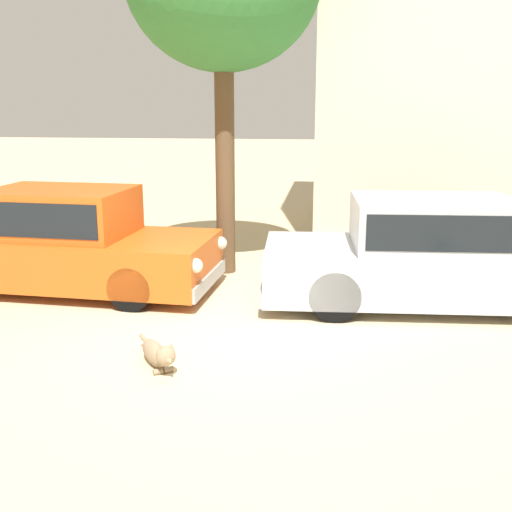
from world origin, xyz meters
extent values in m
plane|color=#CCB78E|center=(0.00, 0.00, 0.00)|extent=(80.00, 80.00, 0.00)
cube|color=#D15619|center=(-2.69, 1.42, 0.49)|extent=(4.47, 2.00, 0.68)
cube|color=#D15619|center=(-2.73, 1.42, 1.17)|extent=(2.10, 1.61, 0.68)
cube|color=black|center=(-2.73, 1.42, 1.18)|extent=(1.94, 1.62, 0.47)
cube|color=#999BA0|center=(-0.53, 1.28, 0.26)|extent=(0.23, 1.70, 0.20)
sphere|color=silver|center=(-0.46, 1.96, 0.64)|extent=(0.20, 0.20, 0.20)
sphere|color=silver|center=(-0.54, 0.60, 0.64)|extent=(0.20, 0.20, 0.20)
cylinder|color=black|center=(-1.33, 2.10, 0.31)|extent=(0.62, 0.24, 0.61)
cylinder|color=black|center=(-1.43, 0.57, 0.31)|extent=(0.62, 0.24, 0.61)
cylinder|color=black|center=(-3.95, 2.26, 0.31)|extent=(0.62, 0.24, 0.61)
cube|color=#B2B5BA|center=(2.62, 1.35, 0.48)|extent=(4.70, 2.02, 0.67)
cube|color=#B2B5BA|center=(2.58, 1.35, 1.15)|extent=(2.20, 1.63, 0.66)
cube|color=black|center=(2.58, 1.35, 1.16)|extent=(2.03, 1.65, 0.46)
cube|color=#999BA0|center=(0.34, 1.23, 0.26)|extent=(0.21, 1.74, 0.20)
cube|color=red|center=(0.30, 1.99, 0.65)|extent=(0.05, 0.18, 0.18)
cube|color=red|center=(0.38, 0.46, 0.65)|extent=(0.05, 0.18, 0.18)
cylinder|color=black|center=(1.20, 2.06, 0.33)|extent=(0.68, 0.24, 0.67)
cylinder|color=black|center=(1.28, 0.49, 0.33)|extent=(0.68, 0.24, 0.67)
cylinder|color=#997F60|center=(-0.42, -1.30, 0.03)|extent=(0.12, 0.11, 0.06)
cylinder|color=#997F60|center=(-0.52, -1.37, 0.03)|extent=(0.12, 0.11, 0.06)
ellipsoid|color=#997F60|center=(-0.62, -1.10, 0.12)|extent=(0.50, 0.62, 0.24)
sphere|color=#997F60|center=(-0.41, -1.42, 0.23)|extent=(0.20, 0.20, 0.20)
cone|color=#997F60|center=(-0.35, -1.51, 0.22)|extent=(0.16, 0.16, 0.11)
cone|color=#997F60|center=(-0.36, -1.38, 0.32)|extent=(0.10, 0.10, 0.09)
cone|color=#997F60|center=(-0.46, -1.45, 0.32)|extent=(0.10, 0.10, 0.09)
cylinder|color=#997F60|center=(-0.84, -0.79, 0.15)|extent=(0.16, 0.21, 0.05)
cylinder|color=brown|center=(-0.50, 2.69, 1.73)|extent=(0.31, 0.31, 3.46)
camera|label=1|loc=(1.23, -7.13, 2.74)|focal=43.67mm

